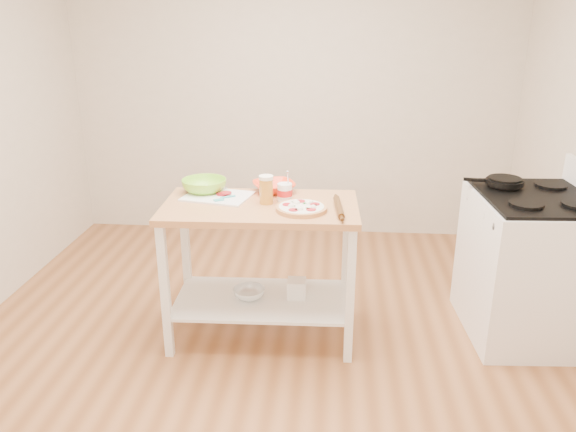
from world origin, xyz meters
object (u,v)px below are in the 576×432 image
(shelf_glass_bowl, at_px, (249,293))
(shelf_bin, at_px, (297,288))
(cutting_board, at_px, (218,196))
(yogurt_tub, at_px, (285,192))
(gas_stove, at_px, (528,265))
(knife, at_px, (201,188))
(skillet, at_px, (504,182))
(prep_island, at_px, (261,242))
(rolling_pin, at_px, (339,207))
(orange_bowl, at_px, (274,187))
(green_bowl, at_px, (204,186))
(beer_pint, at_px, (266,189))
(pizza, at_px, (301,208))
(spatula, at_px, (224,198))

(shelf_glass_bowl, bearing_deg, shelf_bin, 7.78)
(shelf_glass_bowl, bearing_deg, cutting_board, 149.07)
(yogurt_tub, bearing_deg, shelf_bin, -23.21)
(gas_stove, height_order, knife, gas_stove)
(gas_stove, distance_m, skillet, 0.56)
(shelf_glass_bowl, distance_m, shelf_bin, 0.31)
(prep_island, distance_m, skillet, 1.60)
(yogurt_tub, bearing_deg, rolling_pin, -24.72)
(orange_bowl, bearing_deg, green_bowl, -172.55)
(beer_pint, xyz_separation_m, rolling_pin, (0.44, -0.10, -0.07))
(shelf_glass_bowl, bearing_deg, yogurt_tub, 18.41)
(rolling_pin, bearing_deg, orange_bowl, 140.87)
(beer_pint, xyz_separation_m, shelf_bin, (0.19, 0.02, -0.67))
(skillet, relative_size, shelf_glass_bowl, 1.80)
(skillet, relative_size, cutting_board, 0.81)
(shelf_glass_bowl, height_order, shelf_bin, shelf_bin)
(prep_island, distance_m, shelf_glass_bowl, 0.37)
(skillet, height_order, shelf_glass_bowl, skillet)
(gas_stove, relative_size, green_bowl, 3.90)
(gas_stove, bearing_deg, pizza, -172.71)
(prep_island, relative_size, shelf_glass_bowl, 5.84)
(gas_stove, relative_size, orange_bowl, 4.23)
(green_bowl, height_order, shelf_bin, green_bowl)
(knife, xyz_separation_m, beer_pint, (0.46, -0.22, 0.07))
(cutting_board, relative_size, spatula, 3.64)
(cutting_board, distance_m, rolling_pin, 0.79)
(prep_island, bearing_deg, beer_pint, 31.50)
(skillet, height_order, shelf_bin, skillet)
(gas_stove, xyz_separation_m, rolling_pin, (-1.22, -0.26, 0.45))
(green_bowl, relative_size, rolling_pin, 0.85)
(spatula, relative_size, yogurt_tub, 0.63)
(rolling_pin, relative_size, shelf_glass_bowl, 1.63)
(skillet, bearing_deg, knife, -166.87)
(cutting_board, xyz_separation_m, yogurt_tub, (0.43, -0.05, 0.05))
(knife, bearing_deg, orange_bowl, -4.92)
(cutting_board, bearing_deg, orange_bowl, 34.90)
(orange_bowl, bearing_deg, rolling_pin, -39.13)
(pizza, relative_size, cutting_board, 0.66)
(green_bowl, xyz_separation_m, beer_pint, (0.42, -0.18, 0.04))
(prep_island, distance_m, spatula, 0.36)
(pizza, height_order, rolling_pin, pizza)
(spatula, bearing_deg, prep_island, -44.44)
(cutting_board, height_order, knife, cutting_board)
(pizza, xyz_separation_m, shelf_glass_bowl, (-0.34, 0.09, -0.62))
(gas_stove, height_order, shelf_glass_bowl, gas_stove)
(skillet, distance_m, knife, 1.95)
(prep_island, height_order, green_bowl, green_bowl)
(prep_island, relative_size, cutting_board, 2.63)
(shelf_bin, bearing_deg, green_bowl, 165.05)
(prep_island, height_order, pizza, pizza)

